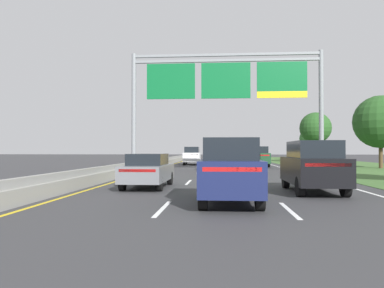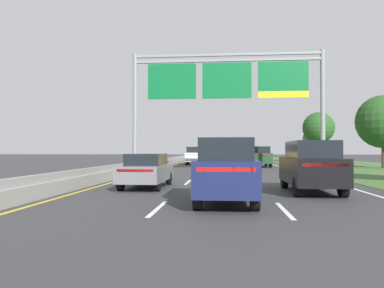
{
  "view_description": "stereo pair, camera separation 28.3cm",
  "coord_description": "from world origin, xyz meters",
  "px_view_note": "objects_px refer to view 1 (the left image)",
  "views": [
    {
      "loc": [
        -0.14,
        -0.41,
        1.74
      ],
      "look_at": [
        -1.87,
        22.27,
        2.11
      ],
      "focal_mm": 34.65,
      "sensor_mm": 36.0,
      "label": 1
    },
    {
      "loc": [
        0.14,
        -0.39,
        1.74
      ],
      "look_at": [
        -1.87,
        22.27,
        2.11
      ],
      "focal_mm": 34.65,
      "sensor_mm": 36.0,
      "label": 2
    }
  ],
  "objects_px": {
    "car_black_right_lane_suv": "(312,166)",
    "roadside_tree_distant": "(311,139)",
    "car_grey_left_lane_sedan": "(148,170)",
    "roadside_tree_far": "(315,128)",
    "car_navy_centre_lane_suv": "(230,169)",
    "pickup_truck_gold": "(223,158)",
    "car_darkgreen_right_lane_suv": "(258,156)",
    "roadside_tree_mid": "(381,122)",
    "overhead_sign_gantry": "(226,86)",
    "car_white_left_lane_suv": "(192,155)"
  },
  "relations": [
    {
      "from": "car_black_right_lane_suv",
      "to": "roadside_tree_mid",
      "type": "relative_size",
      "value": 0.68
    },
    {
      "from": "car_darkgreen_right_lane_suv",
      "to": "car_black_right_lane_suv",
      "type": "height_order",
      "value": "same"
    },
    {
      "from": "roadside_tree_distant",
      "to": "car_navy_centre_lane_suv",
      "type": "bearing_deg",
      "value": -106.29
    },
    {
      "from": "car_darkgreen_right_lane_suv",
      "to": "roadside_tree_distant",
      "type": "distance_m",
      "value": 26.87
    },
    {
      "from": "overhead_sign_gantry",
      "to": "car_black_right_lane_suv",
      "type": "xyz_separation_m",
      "value": [
        3.36,
        -13.49,
        -5.65
      ]
    },
    {
      "from": "car_black_right_lane_suv",
      "to": "pickup_truck_gold",
      "type": "bearing_deg",
      "value": 14.49
    },
    {
      "from": "roadside_tree_mid",
      "to": "roadside_tree_far",
      "type": "bearing_deg",
      "value": 96.42
    },
    {
      "from": "car_darkgreen_right_lane_suv",
      "to": "roadside_tree_far",
      "type": "height_order",
      "value": "roadside_tree_far"
    },
    {
      "from": "pickup_truck_gold",
      "to": "car_grey_left_lane_sedan",
      "type": "relative_size",
      "value": 1.23
    },
    {
      "from": "car_darkgreen_right_lane_suv",
      "to": "car_white_left_lane_suv",
      "type": "distance_m",
      "value": 8.63
    },
    {
      "from": "car_white_left_lane_suv",
      "to": "car_navy_centre_lane_suv",
      "type": "bearing_deg",
      "value": -174.65
    },
    {
      "from": "pickup_truck_gold",
      "to": "car_black_right_lane_suv",
      "type": "height_order",
      "value": "pickup_truck_gold"
    },
    {
      "from": "roadside_tree_far",
      "to": "car_grey_left_lane_sedan",
      "type": "bearing_deg",
      "value": -114.79
    },
    {
      "from": "overhead_sign_gantry",
      "to": "car_grey_left_lane_sedan",
      "type": "xyz_separation_m",
      "value": [
        -3.78,
        -12.13,
        -5.93
      ]
    },
    {
      "from": "car_black_right_lane_suv",
      "to": "car_grey_left_lane_sedan",
      "type": "bearing_deg",
      "value": 79.63
    },
    {
      "from": "pickup_truck_gold",
      "to": "car_black_right_lane_suv",
      "type": "relative_size",
      "value": 1.15
    },
    {
      "from": "car_grey_left_lane_sedan",
      "to": "car_black_right_lane_suv",
      "type": "xyz_separation_m",
      "value": [
        7.14,
        -1.36,
        0.28
      ]
    },
    {
      "from": "car_darkgreen_right_lane_suv",
      "to": "roadside_tree_mid",
      "type": "relative_size",
      "value": 0.68
    },
    {
      "from": "overhead_sign_gantry",
      "to": "car_darkgreen_right_lane_suv",
      "type": "relative_size",
      "value": 3.17
    },
    {
      "from": "roadside_tree_mid",
      "to": "car_darkgreen_right_lane_suv",
      "type": "bearing_deg",
      "value": 166.61
    },
    {
      "from": "car_grey_left_lane_sedan",
      "to": "car_white_left_lane_suv",
      "type": "xyz_separation_m",
      "value": [
        0.01,
        26.8,
        0.28
      ]
    },
    {
      "from": "car_black_right_lane_suv",
      "to": "car_white_left_lane_suv",
      "type": "height_order",
      "value": "same"
    },
    {
      "from": "car_navy_centre_lane_suv",
      "to": "car_white_left_lane_suv",
      "type": "height_order",
      "value": "same"
    },
    {
      "from": "car_grey_left_lane_sedan",
      "to": "roadside_tree_distant",
      "type": "xyz_separation_m",
      "value": [
        18.59,
        46.45,
        2.79
      ]
    },
    {
      "from": "overhead_sign_gantry",
      "to": "car_white_left_lane_suv",
      "type": "bearing_deg",
      "value": 104.39
    },
    {
      "from": "roadside_tree_far",
      "to": "car_navy_centre_lane_suv",
      "type": "bearing_deg",
      "value": -107.73
    },
    {
      "from": "car_grey_left_lane_sedan",
      "to": "roadside_tree_distant",
      "type": "bearing_deg",
      "value": -21.2
    },
    {
      "from": "pickup_truck_gold",
      "to": "roadside_tree_distant",
      "type": "relative_size",
      "value": 0.98
    },
    {
      "from": "car_grey_left_lane_sedan",
      "to": "roadside_tree_mid",
      "type": "relative_size",
      "value": 0.64
    },
    {
      "from": "car_navy_centre_lane_suv",
      "to": "car_black_right_lane_suv",
      "type": "relative_size",
      "value": 1.0
    },
    {
      "from": "car_black_right_lane_suv",
      "to": "roadside_tree_distant",
      "type": "relative_size",
      "value": 0.85
    },
    {
      "from": "roadside_tree_distant",
      "to": "car_darkgreen_right_lane_suv",
      "type": "bearing_deg",
      "value": -114.93
    },
    {
      "from": "car_grey_left_lane_sedan",
      "to": "car_navy_centre_lane_suv",
      "type": "xyz_separation_m",
      "value": [
        3.65,
        -4.66,
        0.28
      ]
    },
    {
      "from": "car_black_right_lane_suv",
      "to": "car_white_left_lane_suv",
      "type": "relative_size",
      "value": 0.99
    },
    {
      "from": "roadside_tree_mid",
      "to": "car_grey_left_lane_sedan",
      "type": "bearing_deg",
      "value": -133.62
    },
    {
      "from": "pickup_truck_gold",
      "to": "car_darkgreen_right_lane_suv",
      "type": "relative_size",
      "value": 1.15
    },
    {
      "from": "pickup_truck_gold",
      "to": "car_darkgreen_right_lane_suv",
      "type": "bearing_deg",
      "value": -23.33
    },
    {
      "from": "pickup_truck_gold",
      "to": "car_grey_left_lane_sedan",
      "type": "bearing_deg",
      "value": 163.53
    },
    {
      "from": "car_white_left_lane_suv",
      "to": "roadside_tree_far",
      "type": "bearing_deg",
      "value": -61.93
    },
    {
      "from": "roadside_tree_mid",
      "to": "car_black_right_lane_suv",
      "type": "bearing_deg",
      "value": -118.76
    },
    {
      "from": "overhead_sign_gantry",
      "to": "car_darkgreen_right_lane_suv",
      "type": "height_order",
      "value": "overhead_sign_gantry"
    },
    {
      "from": "pickup_truck_gold",
      "to": "roadside_tree_distant",
      "type": "xyz_separation_m",
      "value": [
        15.04,
        33.49,
        2.54
      ]
    },
    {
      "from": "overhead_sign_gantry",
      "to": "car_navy_centre_lane_suv",
      "type": "relative_size",
      "value": 3.2
    },
    {
      "from": "car_grey_left_lane_sedan",
      "to": "roadside_tree_far",
      "type": "xyz_separation_m",
      "value": [
        16.71,
        36.18,
        4.03
      ]
    },
    {
      "from": "car_navy_centre_lane_suv",
      "to": "car_black_right_lane_suv",
      "type": "distance_m",
      "value": 4.8
    },
    {
      "from": "pickup_truck_gold",
      "to": "roadside_tree_distant",
      "type": "height_order",
      "value": "roadside_tree_distant"
    },
    {
      "from": "car_navy_centre_lane_suv",
      "to": "car_white_left_lane_suv",
      "type": "bearing_deg",
      "value": 6.62
    },
    {
      "from": "pickup_truck_gold",
      "to": "car_darkgreen_right_lane_suv",
      "type": "distance_m",
      "value": 9.97
    },
    {
      "from": "car_white_left_lane_suv",
      "to": "car_grey_left_lane_sedan",
      "type": "bearing_deg",
      "value": 178.72
    },
    {
      "from": "overhead_sign_gantry",
      "to": "car_grey_left_lane_sedan",
      "type": "distance_m",
      "value": 14.02
    }
  ]
}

